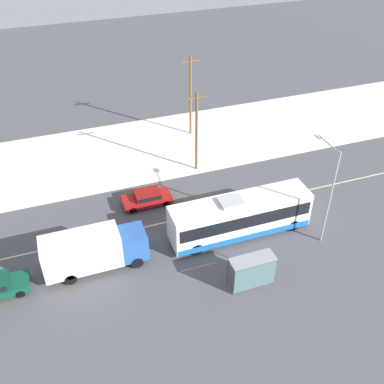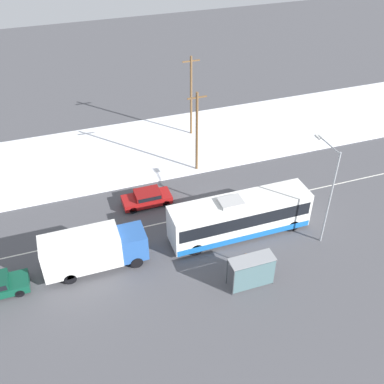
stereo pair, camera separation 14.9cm
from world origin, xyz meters
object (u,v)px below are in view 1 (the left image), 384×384
bus_shelter (254,269)px  utility_pole_roadside (197,131)px  utility_pole_snowlot (191,95)px  city_bus (240,216)px  box_truck (93,250)px  pedestrian_at_stop (246,260)px  sedan_car (147,198)px  streetlamp (328,183)px

bus_shelter → utility_pole_roadside: size_ratio=0.40×
utility_pole_roadside → utility_pole_snowlot: (1.79, 6.76, 0.34)m
city_bus → box_truck: (-11.47, 0.06, 0.03)m
city_bus → bus_shelter: 5.62m
city_bus → utility_pole_snowlot: 16.80m
box_truck → bus_shelter: bearing=-28.7°
city_bus → pedestrian_at_stop: city_bus is taller
sedan_car → utility_pole_snowlot: (7.64, 10.46, 3.79)m
box_truck → pedestrian_at_stop: size_ratio=4.29×
streetlamp → utility_pole_roadside: 13.44m
sedan_car → utility_pole_snowlot: bearing=-126.1°
box_truck → utility_pole_roadside: bearing=40.4°
sedan_car → utility_pole_roadside: (5.85, 3.70, 3.45)m
city_bus → sedan_car: size_ratio=2.67×
box_truck → sedan_car: box_truck is taller
pedestrian_at_stop → utility_pole_roadside: utility_pole_roadside is taller
box_truck → sedan_car: bearing=47.2°
bus_shelter → streetlamp: size_ratio=0.39×
utility_pole_roadside → box_truck: bearing=-139.6°
bus_shelter → box_truck: bearing=151.3°
utility_pole_roadside → sedan_car: bearing=-147.7°
city_bus → streetlamp: (5.71, -2.37, 3.42)m
pedestrian_at_stop → utility_pole_snowlot: utility_pole_snowlot is taller
box_truck → utility_pole_snowlot: size_ratio=0.85×
bus_shelter → streetlamp: streetlamp is taller
box_truck → streetlamp: 17.69m
box_truck → sedan_car: size_ratio=1.76×
sedan_car → pedestrian_at_stop: 11.01m
sedan_car → bus_shelter: size_ratio=1.32×
city_bus → utility_pole_snowlot: bearing=84.1°
utility_pole_snowlot → box_truck: bearing=-128.7°
pedestrian_at_stop → utility_pole_snowlot: bearing=81.8°
pedestrian_at_stop → bus_shelter: size_ratio=0.54×
sedan_car → pedestrian_at_stop: pedestrian_at_stop is taller
city_bus → streetlamp: size_ratio=1.38×
utility_pole_snowlot → bus_shelter: bearing=-98.1°
box_truck → utility_pole_roadside: size_ratio=0.93×
pedestrian_at_stop → streetlamp: 8.23m
bus_shelter → utility_pole_roadside: bearing=84.9°
utility_pole_roadside → pedestrian_at_stop: bearing=-94.9°
city_bus → bus_shelter: bearing=-104.8°
utility_pole_roadside → utility_pole_snowlot: utility_pole_snowlot is taller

